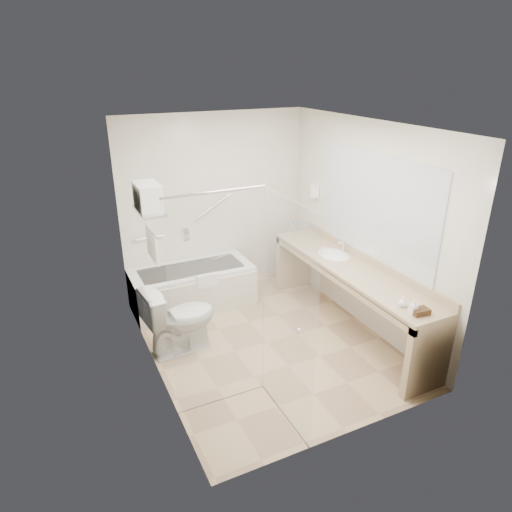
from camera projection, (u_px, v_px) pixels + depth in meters
name	position (u px, v px, depth m)	size (l,w,h in m)	color
floor	(267.00, 342.00, 5.42)	(3.20, 3.20, 0.00)	tan
ceiling	(269.00, 125.00, 4.44)	(2.60, 3.20, 0.10)	white
wall_back	(215.00, 206.00, 6.26)	(2.60, 0.10, 2.50)	beige
wall_front	(360.00, 312.00, 3.61)	(2.60, 0.10, 2.50)	beige
wall_left	(149.00, 266.00, 4.42)	(0.10, 3.20, 2.50)	beige
wall_right	(365.00, 227.00, 5.45)	(0.10, 3.20, 2.50)	beige
bathtub	(193.00, 287.00, 6.14)	(1.60, 0.73, 0.59)	white
grab_bar_short	(149.00, 238.00, 5.97)	(0.03, 0.03, 0.40)	silver
grab_bar_long	(213.00, 207.00, 6.21)	(0.03, 0.03, 0.60)	silver
shower_enclosure	(252.00, 311.00, 3.99)	(0.96, 0.91, 2.11)	silver
towel_shelf	(149.00, 205.00, 4.56)	(0.24, 0.55, 0.81)	silver
vanity_counter	(349.00, 282.00, 5.45)	(0.55, 2.70, 0.95)	tan
sink	(333.00, 256.00, 5.73)	(0.40, 0.52, 0.14)	white
faucet	(343.00, 246.00, 5.74)	(0.03, 0.03, 0.14)	silver
mirror	(375.00, 207.00, 5.20)	(0.02, 2.00, 1.20)	silver
hairdryer_unit	(315.00, 191.00, 6.22)	(0.08, 0.10, 0.18)	white
toilet	(180.00, 319.00, 5.15)	(0.46, 0.82, 0.80)	white
amenity_basket	(420.00, 311.00, 4.35)	(0.17, 0.11, 0.06)	#432D18
soap_bottle_a	(413.00, 310.00, 4.35)	(0.07, 0.14, 0.07)	white
soap_bottle_b	(403.00, 303.00, 4.48)	(0.08, 0.11, 0.08)	white
water_bottle_left	(312.00, 232.00, 6.17)	(0.06, 0.06, 0.21)	silver
water_bottle_mid	(302.00, 230.00, 6.29)	(0.06, 0.06, 0.19)	silver
water_bottle_right	(293.00, 229.00, 6.35)	(0.06, 0.06, 0.18)	silver
drinking_glass_near	(324.00, 252.00, 5.64)	(0.08, 0.08, 0.10)	silver
drinking_glass_far	(298.00, 239.00, 6.10)	(0.06, 0.06, 0.08)	silver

